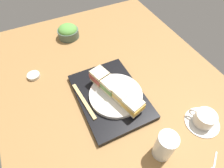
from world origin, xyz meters
TOP-DOWN VIEW (x-y plane):
  - ground_plane at (0.00, 0.00)cm, footprint 140.00×100.00cm
  - serving_tray at (0.91, -4.47)cm, footprint 36.24×26.36cm
  - sandwich_plate at (2.64, -2.70)cm, footprint 22.35×22.35cm
  - sandwich_nearmost at (-6.67, -5.81)cm, footprint 8.37×7.99cm
  - sandwich_inner_near at (-0.46, -3.73)cm, footprint 8.35×7.75cm
  - sandwich_inner_far at (5.74, -1.66)cm, footprint 8.40×7.71cm
  - sandwich_farmost at (11.95, 0.41)cm, footprint 8.52×7.86cm
  - salad_bowl at (-47.82, -7.55)cm, footprint 11.64×11.64cm
  - chopsticks_pair at (-0.66, -15.78)cm, footprint 19.96×3.49cm
  - coffee_cup at (27.36, 22.79)cm, footprint 13.35×13.35cm
  - drinking_glass at (30.22, 1.50)cm, footprint 6.58×6.58cm
  - small_sauce_dish at (-25.68, -31.87)cm, footprint 5.86×5.86cm
  - teaspoon at (42.34, 14.45)cm, footprint 6.14×7.65cm

SIDE VIEW (x-z plane):
  - ground_plane at x=0.00cm, z-range -3.00..0.00cm
  - teaspoon at x=42.34cm, z-range -0.04..0.76cm
  - small_sauce_dish at x=-25.68cm, z-range 0.00..1.50cm
  - serving_tray at x=0.91cm, z-range 0.00..2.19cm
  - chopsticks_pair at x=-0.66cm, z-range 2.19..2.89cm
  - coffee_cup at x=27.36cm, z-range -0.39..5.46cm
  - sandwich_plate at x=2.64cm, z-range 2.19..3.89cm
  - salad_bowl at x=-47.82cm, z-range -0.26..7.38cm
  - drinking_glass at x=30.22cm, z-range 0.00..12.49cm
  - sandwich_farmost at x=11.95cm, z-range 3.89..8.99cm
  - sandwich_inner_far at x=5.74cm, z-range 3.89..9.27cm
  - sandwich_inner_near at x=-0.46cm, z-range 3.89..9.40cm
  - sandwich_nearmost at x=-6.67cm, z-range 3.89..9.56cm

